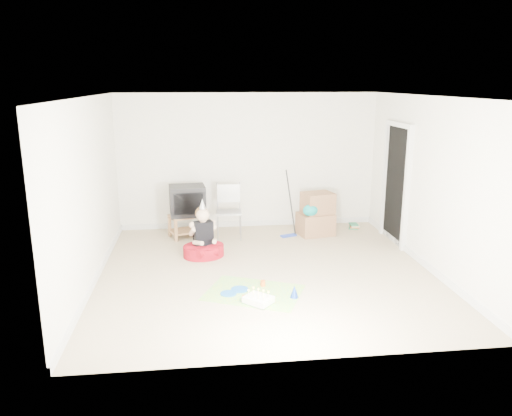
{
  "coord_description": "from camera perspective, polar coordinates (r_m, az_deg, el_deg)",
  "views": [
    {
      "loc": [
        -0.98,
        -7.03,
        2.81
      ],
      "look_at": [
        -0.1,
        0.4,
        0.9
      ],
      "focal_mm": 35.0,
      "sensor_mm": 36.0,
      "label": 1
    }
  ],
  "objects": [
    {
      "name": "blue_plate_far",
      "position": [
        6.87,
        -3.16,
        -9.73
      ],
      "size": [
        0.23,
        0.23,
        0.01
      ],
      "primitive_type": "cylinder",
      "rotation": [
        0.0,
        0.0,
        -0.01
      ],
      "color": "#165EB4",
      "rests_on": "party_mat"
    },
    {
      "name": "blue_party_hat",
      "position": [
        6.75,
        4.4,
        -9.49
      ],
      "size": [
        0.12,
        0.12,
        0.17
      ],
      "primitive_type": "cone",
      "rotation": [
        0.0,
        0.0,
        0.01
      ],
      "color": "#1A42B7",
      "rests_on": "party_mat"
    },
    {
      "name": "crt_tv",
      "position": [
        9.2,
        -7.84,
        0.86
      ],
      "size": [
        0.68,
        0.58,
        0.55
      ],
      "primitive_type": "cube",
      "rotation": [
        0.0,
        0.0,
        0.09
      ],
      "color": "black",
      "rests_on": "tv_stand"
    },
    {
      "name": "seated_woman",
      "position": [
        8.26,
        -6.02,
        -4.09
      ],
      "size": [
        0.84,
        0.84,
        0.97
      ],
      "color": "maroon",
      "rests_on": "ground"
    },
    {
      "name": "folding_chair",
      "position": [
        9.1,
        -3.11,
        -0.47
      ],
      "size": [
        0.47,
        0.45,
        1.0
      ],
      "color": "#9A9A9F",
      "rests_on": "ground"
    },
    {
      "name": "tv_stand",
      "position": [
        9.31,
        -7.75,
        -1.77
      ],
      "size": [
        0.77,
        0.62,
        0.41
      ],
      "color": "#A7764B",
      "rests_on": "ground"
    },
    {
      "name": "orange_cup_far",
      "position": [
        6.63,
        -1.31,
        -10.32
      ],
      "size": [
        0.08,
        0.08,
        0.08
      ],
      "primitive_type": "cylinder",
      "rotation": [
        0.0,
        0.0,
        -0.24
      ],
      "color": "orange",
      "rests_on": "party_mat"
    },
    {
      "name": "party_mat",
      "position": [
        6.92,
        -0.28,
        -9.63
      ],
      "size": [
        1.52,
        1.34,
        0.01
      ],
      "primitive_type": "cube",
      "rotation": [
        0.0,
        0.0,
        -0.42
      ],
      "color": "#E22F83",
      "rests_on": "ground"
    },
    {
      "name": "orange_cup_near",
      "position": [
        7.1,
        0.8,
        -8.6
      ],
      "size": [
        0.09,
        0.09,
        0.08
      ],
      "primitive_type": "cylinder",
      "rotation": [
        0.0,
        0.0,
        -0.33
      ],
      "color": "orange",
      "rests_on": "party_mat"
    },
    {
      "name": "cardboard_boxes",
      "position": [
        9.39,
        6.88,
        -0.77
      ],
      "size": [
        0.71,
        0.61,
        0.8
      ],
      "color": "#916646",
      "rests_on": "ground"
    },
    {
      "name": "doorway_recess",
      "position": [
        9.11,
        15.74,
        2.48
      ],
      "size": [
        0.02,
        0.9,
        2.05
      ],
      "primitive_type": "cube",
      "color": "black",
      "rests_on": "ground"
    },
    {
      "name": "book_pile",
      "position": [
        9.99,
        11.18,
        -2.01
      ],
      "size": [
        0.24,
        0.28,
        0.1
      ],
      "color": "#287951",
      "rests_on": "ground"
    },
    {
      "name": "ground",
      "position": [
        7.63,
        1.11,
        -7.28
      ],
      "size": [
        5.0,
        5.0,
        0.0
      ],
      "primitive_type": "plane",
      "color": "tan",
      "rests_on": "ground"
    },
    {
      "name": "blue_plate_near",
      "position": [
        6.99,
        -1.89,
        -9.27
      ],
      "size": [
        0.27,
        0.27,
        0.01
      ],
      "primitive_type": "cylinder",
      "rotation": [
        0.0,
        0.0,
        -0.12
      ],
      "color": "#165EB4",
      "rests_on": "party_mat"
    },
    {
      "name": "floor_mop",
      "position": [
        9.25,
        3.76,
        -1.71
      ],
      "size": [
        0.32,
        0.38,
        1.2
      ],
      "color": "#223CAB",
      "rests_on": "ground"
    },
    {
      "name": "birthday_cake",
      "position": [
        6.59,
        0.28,
        -10.49
      ],
      "size": [
        0.43,
        0.43,
        0.16
      ],
      "color": "white",
      "rests_on": "party_mat"
    }
  ]
}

